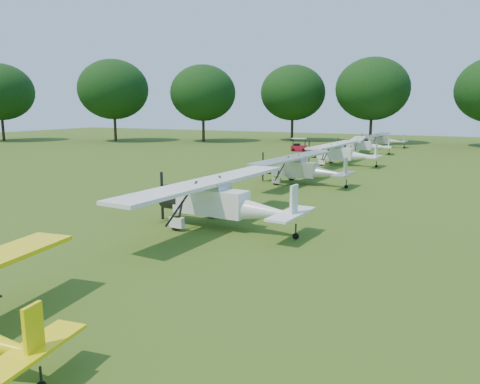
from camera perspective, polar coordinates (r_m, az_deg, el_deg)
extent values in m
plane|color=#2E4A12|center=(21.10, -8.21, -5.02)|extent=(160.00, 160.00, 0.00)
cylinder|color=black|center=(74.83, 15.64, 7.57)|extent=(0.44, 0.44, 4.74)
ellipsoid|color=black|center=(74.81, 15.86, 12.00)|extent=(11.05, 11.05, 9.39)
cylinder|color=black|center=(77.95, 6.37, 7.89)|extent=(0.44, 0.44, 4.49)
ellipsoid|color=black|center=(77.91, 6.45, 11.93)|extent=(10.47, 10.47, 8.90)
cylinder|color=black|center=(75.82, -4.48, 7.84)|extent=(0.44, 0.44, 4.44)
ellipsoid|color=black|center=(75.77, -4.54, 11.94)|extent=(10.36, 10.36, 8.80)
cylinder|color=black|center=(79.03, -14.98, 7.75)|extent=(0.44, 0.44, 4.77)
ellipsoid|color=black|center=(79.01, -15.18, 11.98)|extent=(11.14, 11.14, 9.47)
cylinder|color=black|center=(86.16, -26.94, 7.10)|extent=(0.44, 0.44, 4.56)
ellipsoid|color=black|center=(86.12, -27.25, 10.79)|extent=(10.64, 10.64, 9.04)
cone|color=#FFE60A|center=(11.07, -27.22, -16.39)|extent=(2.56, 1.11, 0.79)
cube|color=#FFE60A|center=(10.31, -23.87, -15.41)|extent=(0.15, 0.49, 1.15)
cube|color=#FFE60A|center=(10.54, -24.07, -17.25)|extent=(1.07, 2.55, 0.08)
cube|color=white|center=(21.86, -3.60, -1.17)|extent=(3.71, 1.34, 1.20)
cone|color=white|center=(20.38, 3.62, -2.51)|extent=(3.25, 1.25, 1.02)
cube|color=#8CA5B2|center=(21.80, -3.87, 0.48)|extent=(1.89, 1.18, 0.63)
cylinder|color=black|center=(23.11, -8.07, -0.62)|extent=(1.11, 1.25, 1.18)
cube|color=black|center=(23.57, -9.48, -0.44)|extent=(0.08, 0.14, 2.39)
cube|color=white|center=(21.76, -3.88, 1.21)|extent=(2.51, 12.16, 0.16)
cube|color=white|center=(19.79, 6.59, -1.26)|extent=(0.16, 0.63, 1.48)
cube|color=white|center=(19.95, 6.26, -2.67)|extent=(1.19, 3.25, 0.10)
cylinder|color=black|center=(21.45, -7.72, -3.81)|extent=(0.69, 0.23, 0.68)
cylinder|color=black|center=(23.69, -3.50, -2.37)|extent=(0.69, 0.23, 0.68)
cylinder|color=black|center=(20.09, 6.80, -5.37)|extent=(0.28, 0.11, 0.27)
cube|color=silver|center=(34.30, 6.67, 2.81)|extent=(3.37, 1.28, 1.08)
cone|color=silver|center=(33.27, 11.02, 2.19)|extent=(2.96, 1.19, 0.93)
cube|color=#8CA5B2|center=(34.27, 6.53, 3.76)|extent=(1.73, 1.09, 0.57)
cylinder|color=black|center=(35.15, 3.77, 3.04)|extent=(1.02, 1.15, 1.07)
cube|color=black|center=(35.46, 2.81, 3.12)|extent=(0.07, 0.13, 2.16)
cube|color=silver|center=(34.24, 6.54, 4.19)|extent=(2.48, 11.01, 0.14)
cube|color=silver|center=(32.86, 12.74, 2.93)|extent=(0.15, 0.57, 1.34)
cube|color=silver|center=(32.96, 12.54, 2.14)|extent=(1.14, 2.95, 0.09)
cylinder|color=black|center=(33.61, 4.45, 1.36)|extent=(0.63, 0.22, 0.62)
cylinder|color=black|center=(35.90, 6.31, 1.91)|extent=(0.63, 0.22, 0.62)
cylinder|color=black|center=(33.02, 12.82, 0.65)|extent=(0.25, 0.10, 0.25)
cube|color=white|center=(46.05, 11.51, 4.63)|extent=(3.42, 1.23, 1.10)
cone|color=white|center=(45.25, 14.92, 4.19)|extent=(3.00, 1.15, 0.95)
cube|color=#8CA5B2|center=(46.03, 11.42, 5.35)|extent=(1.75, 1.08, 0.58)
cylinder|color=black|center=(46.72, 9.19, 4.78)|extent=(1.02, 1.16, 1.09)
cube|color=black|center=(46.97, 8.41, 4.83)|extent=(0.07, 0.13, 2.21)
cube|color=white|center=(46.01, 11.43, 5.68)|extent=(2.31, 11.22, 0.15)
cube|color=white|center=(44.93, 16.24, 4.76)|extent=(0.15, 0.58, 1.37)
cube|color=white|center=(45.00, 16.08, 4.17)|extent=(1.10, 3.00, 0.09)
cylinder|color=black|center=(45.18, 9.93, 3.57)|extent=(0.64, 0.21, 0.63)
cylinder|color=black|center=(47.64, 11.03, 3.88)|extent=(0.64, 0.21, 0.63)
cylinder|color=black|center=(45.05, 16.29, 3.04)|extent=(0.26, 0.10, 0.25)
cube|color=white|center=(57.73, 14.21, 5.53)|extent=(3.09, 1.27, 0.98)
cone|color=white|center=(57.60, 16.72, 5.26)|extent=(2.71, 1.17, 0.84)
cube|color=#8CA5B2|center=(57.70, 14.14, 6.05)|extent=(1.60, 1.05, 0.52)
cylinder|color=black|center=(57.90, 12.44, 5.62)|extent=(0.96, 1.08, 0.98)
cube|color=black|center=(57.97, 11.84, 5.65)|extent=(0.07, 0.12, 1.97)
cube|color=white|center=(57.68, 14.15, 6.28)|extent=(2.62, 10.03, 0.13)
cube|color=white|center=(57.54, 17.68, 5.67)|extent=(0.16, 0.52, 1.22)
cube|color=white|center=(57.57, 17.56, 5.26)|extent=(1.13, 2.71, 0.08)
cylinder|color=black|center=(56.69, 13.32, 4.77)|extent=(0.58, 0.22, 0.56)
cylinder|color=black|center=(59.02, 13.54, 4.97)|extent=(0.58, 0.22, 0.56)
cylinder|color=black|center=(57.64, 17.71, 4.48)|extent=(0.23, 0.10, 0.23)
cube|color=silver|center=(68.08, 16.54, 6.10)|extent=(2.98, 1.04, 0.96)
cone|color=silver|center=(67.58, 18.58, 5.84)|extent=(2.61, 0.97, 0.83)
cube|color=#8CA5B2|center=(68.07, 16.48, 6.53)|extent=(1.51, 0.93, 0.50)
cylinder|color=black|center=(68.49, 15.11, 6.19)|extent=(0.88, 1.00, 0.95)
cube|color=black|center=(68.64, 14.63, 6.22)|extent=(0.06, 0.11, 1.93)
cube|color=silver|center=(68.05, 16.49, 6.72)|extent=(1.89, 9.78, 0.13)
cube|color=silver|center=(67.38, 19.38, 6.17)|extent=(0.12, 0.51, 1.19)
cube|color=silver|center=(67.43, 19.28, 5.83)|extent=(0.93, 2.61, 0.08)
cylinder|color=black|center=(67.19, 15.67, 5.50)|extent=(0.56, 0.18, 0.55)
cylinder|color=black|center=(69.41, 16.13, 5.62)|extent=(0.56, 0.18, 0.55)
cylinder|color=black|center=(67.45, 19.39, 5.17)|extent=(0.22, 0.09, 0.22)
cube|color=red|center=(59.64, 7.18, 5.34)|extent=(2.11, 1.44, 0.61)
cube|color=black|center=(59.64, 6.94, 5.69)|extent=(0.98, 1.11, 0.39)
cube|color=white|center=(59.55, 7.21, 6.49)|extent=(2.04, 1.50, 0.07)
cylinder|color=black|center=(59.20, 6.48, 5.13)|extent=(0.40, 0.20, 0.39)
cylinder|color=black|center=(60.27, 6.62, 5.22)|extent=(0.40, 0.20, 0.39)
cylinder|color=black|center=(59.05, 7.75, 5.08)|extent=(0.40, 0.20, 0.39)
cylinder|color=black|center=(60.12, 7.86, 5.18)|extent=(0.40, 0.20, 0.39)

